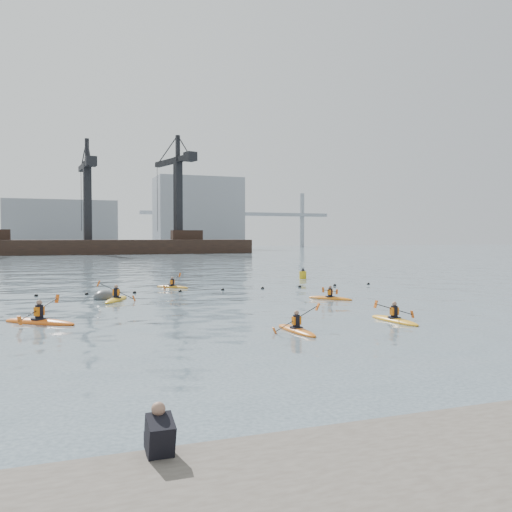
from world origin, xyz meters
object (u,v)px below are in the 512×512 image
Objects in this scene: kayaker_3 at (116,299)px; kayaker_1 at (394,319)px; mooring_buoy at (106,298)px; kayaker_0 at (296,329)px; kayaker_2 at (39,321)px; kayaker_5 at (172,286)px; kayaker_4 at (330,298)px; nav_buoy at (303,275)px.

kayaker_1 is at bearing -24.36° from kayaker_3.
kayaker_0 is at bearing -67.61° from mooring_buoy.
kayaker_1 is at bearing -69.23° from kayaker_2.
kayaker_0 is 1.18× the size of kayaker_5.
kayaker_3 is (3.97, 7.40, -0.01)m from kayaker_2.
kayaker_2 is at bearing -22.68° from kayaker_4.
kayaker_3 is 1.29× the size of kayaker_5.
kayaker_4 is 15.84m from nav_buoy.
kayaker_4 is at bearing 7.79° from kayaker_3.
nav_buoy is (21.27, 18.63, 0.23)m from kayaker_2.
kayaker_3 is 12.56m from kayaker_4.
kayaker_5 reaches higher than nav_buoy.
kayaker_2 reaches higher than mooring_buoy.
kayaker_4 reaches higher than mooring_buoy.
kayaker_1 is 0.97× the size of kayaker_2.
kayaker_5 is (-7.30, 10.54, -0.00)m from kayaker_4.
mooring_buoy is at bearing 125.30° from kayaker_1.
kayaker_0 is at bearing -81.71° from kayaker_2.
kayaker_1 is 16.17m from kayaker_3.
nav_buoy reaches higher than kayaker_1.
kayaker_3 reaches higher than nav_buoy.
kayaker_0 is 19.93m from kayaker_5.
nav_buoy is at bearing -145.28° from kayaker_4.
kayaker_0 is at bearing -174.59° from kayaker_1.
kayaker_0 is at bearing -115.95° from nav_buoy.
kayaker_4 is (12.00, -3.70, -0.01)m from kayaker_3.
kayaker_3 is at bearing -71.06° from mooring_buoy.
kayaker_0 reaches higher than mooring_buoy.
kayaker_5 is at bearing 89.30° from kayaker_0.
mooring_buoy is (-12.46, 5.03, -0.09)m from kayaker_4.
kayaker_0 reaches higher than kayaker_4.
nav_buoy is (6.75, 23.48, 0.25)m from kayaker_1.
kayaker_2 is at bearing -93.31° from kayaker_3.
kayaker_1 is at bearing -50.99° from mooring_buoy.
nav_buoy is (17.30, 11.23, 0.24)m from kayaker_3.
nav_buoy is at bearing -9.54° from kayaker_2.
kayaker_2 reaches higher than kayaker_5.
nav_buoy reaches higher than mooring_buoy.
kayaker_5 is at bearing 46.87° from mooring_buoy.
kayaker_4 is at bearing -22.00° from mooring_buoy.
kayaker_1 is 1.18× the size of kayaker_4.
kayaker_2 is at bearing -162.17° from kayaker_5.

